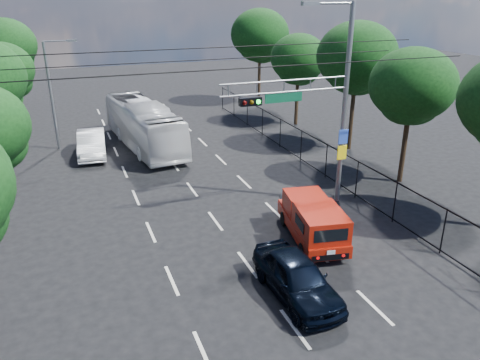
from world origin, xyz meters
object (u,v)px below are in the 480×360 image
navy_hatchback (297,277)px  white_bus (143,125)px  red_pickup (313,220)px  signal_mast (323,100)px  white_van (92,144)px

navy_hatchback → white_bus: white_bus is taller
red_pickup → navy_hatchback: red_pickup is taller
navy_hatchback → signal_mast: bearing=54.0°
red_pickup → white_van: size_ratio=1.05×
signal_mast → navy_hatchback: (-4.45, -6.45, -4.50)m
red_pickup → white_bus: 16.29m
white_bus → signal_mast: bearing=-70.2°
signal_mast → red_pickup: signal_mast is taller
white_van → signal_mast: bearing=-45.8°
white_bus → white_van: 3.68m
signal_mast → navy_hatchback: signal_mast is taller
signal_mast → white_bus: signal_mast is taller
navy_hatchback → white_van: white_van is taller
red_pickup → navy_hatchback: (-2.44, -3.30, -0.22)m
red_pickup → white_van: 16.85m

